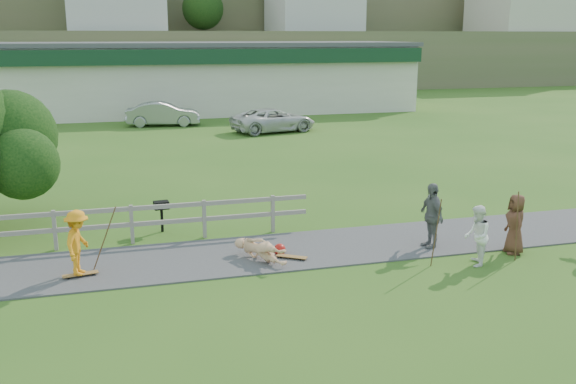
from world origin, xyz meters
The scene contains 18 objects.
ground centered at (0.00, 0.00, 0.00)m, with size 260.00×260.00×0.00m, color #2E5B1A.
path centered at (0.00, 1.50, 0.02)m, with size 34.00×3.00×0.04m, color #3D3C3F.
fence centered at (-4.62, 3.30, 0.72)m, with size 15.05×0.10×1.10m.
strip_mall centered at (4.00, 34.94, 2.58)m, with size 32.50×10.75×5.10m.
skater_rider centered at (-3.31, 0.99, 0.78)m, with size 1.01×0.58×1.56m, color orange.
skater_fallen centered at (1.07, 0.94, 0.31)m, with size 1.70×0.41×0.62m, color tan.
spectator_a centered at (6.19, -0.77, 0.77)m, with size 0.74×0.58×1.53m, color white.
spectator_b centered at (5.75, 0.77, 0.90)m, with size 1.05×0.44×1.80m, color slate.
spectator_c centered at (7.66, -0.23, 0.80)m, with size 0.78×0.51×1.60m, color #553122.
car_silver centered at (0.91, 27.09, 0.76)m, with size 1.60×4.60×1.52m, color gray.
car_white centered at (7.00, 22.66, 0.70)m, with size 2.34×5.07×1.41m, color silver.
bbq centered at (-1.12, 4.20, 0.46)m, with size 0.42×0.32×0.92m, color black, non-canonical shape.
longboard_rider centered at (-3.31, 0.99, 0.05)m, with size 0.82×0.20×0.09m, color olive, non-canonical shape.
longboard_fallen centered at (1.87, 0.84, 0.04)m, with size 0.80×0.20×0.09m, color olive, non-canonical shape.
helmet centered at (1.67, 1.29, 0.16)m, with size 0.31×0.31×0.31m, color #AF1710.
pole_rider centered at (-2.71, 1.39, 0.85)m, with size 0.03×0.03×1.70m, color #503720.
pole_spec_left centered at (5.19, -0.52, 0.86)m, with size 0.03×0.03×1.72m, color #503720.
pole_spec_right centered at (7.34, -0.74, 0.91)m, with size 0.03×0.03×1.82m, color #503720.
Camera 1 is at (-2.43, -14.11, 5.61)m, focal length 40.00 mm.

